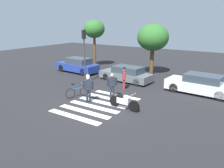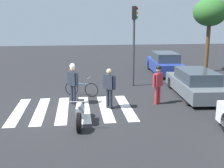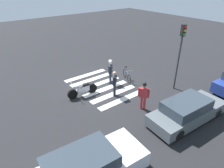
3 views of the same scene
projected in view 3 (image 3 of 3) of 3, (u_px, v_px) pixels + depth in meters
ground_plane at (102, 86)px, 14.17m from camera, size 60.00×60.00×0.00m
police_motorcycle at (83, 89)px, 12.83m from camera, size 2.08×0.62×1.05m
leaning_bicycle at (127, 76)px, 14.82m from camera, size 0.75×1.62×1.01m
officer_on_foot at (110, 70)px, 14.07m from camera, size 0.55×0.47×1.84m
officer_by_motorcycle at (115, 82)px, 12.61m from camera, size 0.54×0.47×1.72m
pedestrian_bystander at (144, 94)px, 11.25m from camera, size 0.44×0.55×1.76m
crosswalk_stripes at (102, 86)px, 14.17m from camera, size 3.59×4.95×0.01m
car_grey_coupe at (187, 111)px, 10.48m from camera, size 4.76×2.06×1.32m
traffic_light_pole at (181, 48)px, 12.49m from camera, size 0.29×0.35×4.40m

